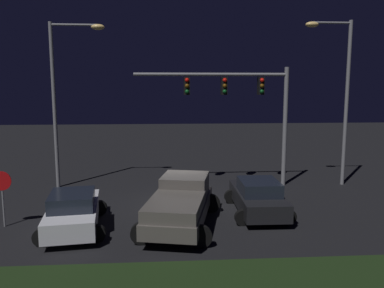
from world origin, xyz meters
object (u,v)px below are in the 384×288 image
car_sedan_far (258,197)px  street_lamp_left (64,86)px  traffic_signal_gantry (242,97)px  stop_sign (2,188)px  street_lamp_right (339,85)px  car_sedan (73,211)px  pickup_truck (181,201)px

car_sedan_far → street_lamp_left: (-9.30, 5.23, 4.77)m
traffic_signal_gantry → stop_sign: traffic_signal_gantry is taller
traffic_signal_gantry → stop_sign: (-10.48, -5.69, -3.34)m
street_lamp_right → stop_sign: (-15.81, -5.60, -4.00)m
car_sedan_far → traffic_signal_gantry: 6.34m
car_sedan → car_sedan_far: bearing=-86.6°
car_sedan_far → traffic_signal_gantry: traffic_signal_gantry is taller
car_sedan_far → stop_sign: bearing=95.9°
traffic_signal_gantry → street_lamp_right: bearing=-1.0°
street_lamp_right → stop_sign: bearing=-160.5°
pickup_truck → street_lamp_right: street_lamp_right is taller
car_sedan → street_lamp_right: bearing=-72.2°
car_sedan_far → car_sedan: bearing=101.6°
car_sedan_far → stop_sign: size_ratio=1.99×
street_lamp_right → street_lamp_left: bearing=177.9°
pickup_truck → street_lamp_left: bearing=54.7°
traffic_signal_gantry → street_lamp_left: 9.49m
car_sedan_far → stop_sign: (-10.33, -0.91, 0.82)m
pickup_truck → car_sedan_far: 3.59m
street_lamp_left → stop_sign: 7.37m
pickup_truck → stop_sign: bearing=99.7°
car_sedan_far → street_lamp_left: street_lamp_left is taller
traffic_signal_gantry → stop_sign: bearing=-151.5°
traffic_signal_gantry → car_sedan: bearing=-141.0°
car_sedan → stop_sign: 2.96m
car_sedan → street_lamp_left: bearing=7.5°
car_sedan_far → street_lamp_right: (5.48, 4.69, 4.83)m
car_sedan → stop_sign: bearing=72.1°
stop_sign → traffic_signal_gantry: bearing=28.5°
car_sedan → pickup_truck: bearing=-94.1°
street_lamp_right → pickup_truck: bearing=-146.4°
pickup_truck → traffic_signal_gantry: bearing=-18.6°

